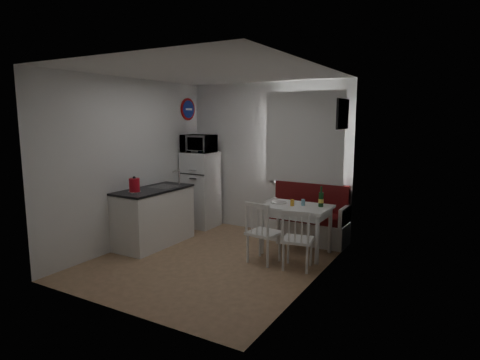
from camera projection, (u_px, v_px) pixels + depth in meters
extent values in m
cube|color=#95734F|center=(212.00, 260.00, 5.69)|extent=(3.00, 3.50, 0.02)
cube|color=white|center=(210.00, 72.00, 5.29)|extent=(3.00, 3.50, 0.02)
cube|color=white|center=(267.00, 158.00, 6.99)|extent=(3.00, 0.02, 2.60)
cube|color=white|center=(113.00, 189.00, 3.99)|extent=(3.00, 0.02, 2.60)
cube|color=white|center=(131.00, 163.00, 6.23)|extent=(0.02, 3.50, 2.60)
cube|color=white|center=(316.00, 177.00, 4.75)|extent=(0.02, 3.50, 2.60)
cube|color=white|center=(305.00, 141.00, 6.57)|extent=(1.22, 0.06, 1.47)
cube|color=silver|center=(304.00, 138.00, 6.50)|extent=(1.35, 0.02, 1.50)
cube|color=white|center=(154.00, 218.00, 6.35)|extent=(0.60, 1.30, 0.86)
cube|color=black|center=(153.00, 190.00, 6.28)|extent=(0.62, 1.32, 0.03)
cube|color=#99999E|center=(165.00, 189.00, 6.49)|extent=(0.40, 0.40, 0.10)
cylinder|color=silver|center=(179.00, 178.00, 6.53)|extent=(0.02, 0.02, 0.26)
cylinder|color=#192C9A|center=(188.00, 109.00, 7.33)|extent=(0.03, 0.40, 0.40)
cube|color=black|center=(342.00, 114.00, 5.59)|extent=(0.04, 0.52, 0.42)
cube|color=white|center=(306.00, 231.00, 6.51)|extent=(1.31, 0.50, 0.36)
cube|color=maroon|center=(307.00, 216.00, 6.48)|extent=(1.25, 0.46, 0.12)
cube|color=maroon|center=(311.00, 197.00, 6.60)|extent=(1.25, 0.10, 0.46)
cube|color=white|center=(297.00, 207.00, 5.88)|extent=(0.97, 0.69, 0.04)
cube|color=white|center=(297.00, 212.00, 5.89)|extent=(0.88, 0.59, 0.12)
cylinder|color=white|center=(296.00, 231.00, 5.93)|extent=(0.06, 0.06, 0.69)
cube|color=white|center=(264.00, 233.00, 5.56)|extent=(0.45, 0.43, 0.04)
cube|color=white|center=(258.00, 219.00, 5.37)|extent=(0.39, 0.09, 0.43)
cube|color=white|center=(298.00, 240.00, 5.31)|extent=(0.45, 0.43, 0.04)
cube|color=white|center=(293.00, 227.00, 5.14)|extent=(0.37, 0.10, 0.40)
cube|color=white|center=(201.00, 190.00, 7.37)|extent=(0.55, 0.55, 1.38)
imported|color=white|center=(199.00, 144.00, 7.19)|extent=(0.57, 0.39, 0.32)
cylinder|color=red|center=(134.00, 185.00, 5.85)|extent=(0.18, 0.18, 0.25)
cylinder|color=gold|center=(292.00, 203.00, 5.85)|extent=(0.06, 0.06, 0.09)
cylinder|color=#73AAC3|center=(303.00, 202.00, 5.87)|extent=(0.06, 0.06, 0.09)
cylinder|color=white|center=(279.00, 203.00, 6.04)|extent=(0.24, 0.24, 0.02)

